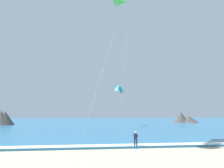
{
  "coord_description": "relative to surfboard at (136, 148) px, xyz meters",
  "views": [
    {
      "loc": [
        -11.75,
        -9.28,
        3.59
      ],
      "look_at": [
        -7.62,
        18.76,
        6.85
      ],
      "focal_mm": 39.15,
      "sensor_mm": 36.0,
      "label": 1
    }
  ],
  "objects": [
    {
      "name": "headland_right",
      "position": [
        29.25,
        51.47,
        1.44
      ],
      "size": [
        8.51,
        7.07,
        3.6
      ],
      "color": "#47423D",
      "rests_on": "ground"
    },
    {
      "name": "surfboard",
      "position": [
        0.0,
        0.0,
        0.0
      ],
      "size": [
        0.84,
        1.47,
        0.09
      ],
      "color": "#239EC6",
      "rests_on": "ground"
    },
    {
      "name": "surf_foam",
      "position": [
        5.78,
        0.75,
        0.19
      ],
      "size": [
        200.0,
        1.76,
        0.04
      ],
      "primitive_type": "cube",
      "color": "white",
      "rests_on": "sea"
    },
    {
      "name": "sea",
      "position": [
        5.78,
        59.75,
        0.07
      ],
      "size": [
        200.0,
        120.0,
        0.2
      ],
      "primitive_type": "cube",
      "color": "teal",
      "rests_on": "ground"
    },
    {
      "name": "kitesurfer",
      "position": [
        0.01,
        0.02,
        0.91
      ],
      "size": [
        0.63,
        0.62,
        1.69
      ],
      "color": "#191E38",
      "rests_on": "ground"
    },
    {
      "name": "headland_left",
      "position": [
        -25.71,
        44.16,
        1.76
      ],
      "size": [
        8.73,
        7.64,
        4.03
      ],
      "color": "#56514C",
      "rests_on": "ground"
    },
    {
      "name": "kite_distant",
      "position": [
        4.67,
        36.21,
        9.54
      ],
      "size": [
        2.87,
        4.41,
        1.67
      ],
      "color": "teal"
    }
  ]
}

